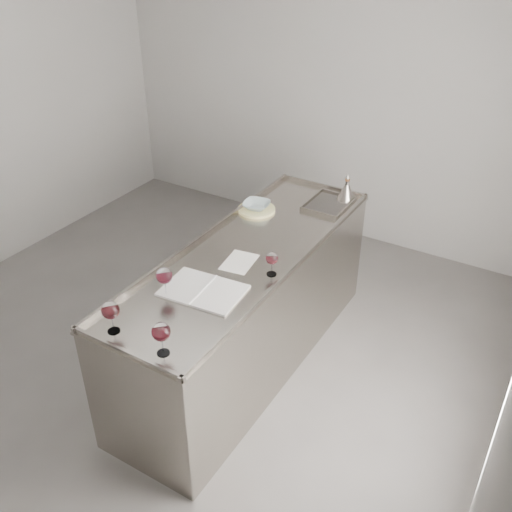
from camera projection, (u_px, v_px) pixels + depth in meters
The scene contains 11 objects.
room_shell at pixel (154, 190), 3.58m from camera, with size 4.54×5.04×2.84m.
counter at pixel (247, 308), 4.07m from camera, with size 0.77×2.42×0.97m.
wine_glass_left at pixel (164, 276), 3.33m from camera, with size 0.10×0.10×0.19m.
wine_glass_middle at pixel (110, 311), 3.04m from camera, with size 0.10×0.10×0.20m.
wine_glass_right at pixel (161, 333), 2.89m from camera, with size 0.10×0.10×0.19m.
wine_glass_small at pixel (272, 259), 3.53m from camera, with size 0.08×0.08×0.16m.
notebook at pixel (203, 290), 3.43m from camera, with size 0.51×0.38×0.02m.
loose_paper_top at pixel (239, 262), 3.71m from camera, with size 0.18×0.26×0.00m, color white.
trivet at pixel (256, 209), 4.33m from camera, with size 0.28×0.28×0.02m, color beige.
ceramic_bowl at pixel (256, 205), 4.31m from camera, with size 0.20×0.20×0.05m, color #91A6A9.
wine_funnel at pixel (346, 192), 4.46m from camera, with size 0.15×0.15×0.22m.
Camera 1 is at (2.24, -2.46, 2.93)m, focal length 40.00 mm.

